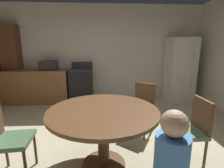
{
  "coord_description": "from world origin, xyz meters",
  "views": [
    {
      "loc": [
        0.05,
        -2.06,
        1.45
      ],
      "look_at": [
        0.21,
        1.1,
        0.77
      ],
      "focal_mm": 25.82,
      "sensor_mm": 36.0,
      "label": 1
    }
  ],
  "objects_px": {
    "oven_range": "(82,85)",
    "chair_east": "(191,127)",
    "chair_west": "(5,137)",
    "microwave": "(49,65)",
    "dining_table": "(103,121)",
    "chair_northeast": "(142,105)",
    "refrigerator": "(179,70)"
  },
  "relations": [
    {
      "from": "chair_northeast",
      "to": "chair_west",
      "type": "xyz_separation_m",
      "value": [
        -1.76,
        -0.98,
        0.0
      ]
    },
    {
      "from": "oven_range",
      "to": "chair_east",
      "type": "bearing_deg",
      "value": -57.28
    },
    {
      "from": "dining_table",
      "to": "chair_northeast",
      "type": "height_order",
      "value": "chair_northeast"
    },
    {
      "from": "chair_northeast",
      "to": "chair_east",
      "type": "bearing_deg",
      "value": 63.91
    },
    {
      "from": "oven_range",
      "to": "refrigerator",
      "type": "height_order",
      "value": "refrigerator"
    },
    {
      "from": "dining_table",
      "to": "chair_west",
      "type": "distance_m",
      "value": 1.1
    },
    {
      "from": "refrigerator",
      "to": "chair_west",
      "type": "distance_m",
      "value": 4.24
    },
    {
      "from": "chair_east",
      "to": "microwave",
      "type": "bearing_deg",
      "value": -45.76
    },
    {
      "from": "microwave",
      "to": "dining_table",
      "type": "bearing_deg",
      "value": -60.79
    },
    {
      "from": "chair_west",
      "to": "microwave",
      "type": "bearing_deg",
      "value": 92.3
    },
    {
      "from": "chair_northeast",
      "to": "chair_west",
      "type": "bearing_deg",
      "value": -23.05
    },
    {
      "from": "microwave",
      "to": "chair_northeast",
      "type": "distance_m",
      "value": 2.87
    },
    {
      "from": "oven_range",
      "to": "dining_table",
      "type": "xyz_separation_m",
      "value": [
        0.62,
        -2.67,
        0.14
      ]
    },
    {
      "from": "oven_range",
      "to": "chair_west",
      "type": "height_order",
      "value": "oven_range"
    },
    {
      "from": "oven_range",
      "to": "dining_table",
      "type": "relative_size",
      "value": 0.84
    },
    {
      "from": "oven_range",
      "to": "chair_east",
      "type": "xyz_separation_m",
      "value": [
        1.72,
        -2.67,
        0.03
      ]
    },
    {
      "from": "oven_range",
      "to": "chair_west",
      "type": "xyz_separation_m",
      "value": [
        -0.47,
        -2.78,
        0.03
      ]
    },
    {
      "from": "refrigerator",
      "to": "chair_northeast",
      "type": "height_order",
      "value": "refrigerator"
    },
    {
      "from": "oven_range",
      "to": "chair_northeast",
      "type": "bearing_deg",
      "value": -54.34
    },
    {
      "from": "dining_table",
      "to": "chair_northeast",
      "type": "bearing_deg",
      "value": 52.03
    },
    {
      "from": "oven_range",
      "to": "chair_northeast",
      "type": "height_order",
      "value": "oven_range"
    },
    {
      "from": "refrigerator",
      "to": "chair_northeast",
      "type": "xyz_separation_m",
      "value": [
        -1.47,
        -1.75,
        -0.38
      ]
    },
    {
      "from": "microwave",
      "to": "chair_northeast",
      "type": "height_order",
      "value": "microwave"
    },
    {
      "from": "chair_east",
      "to": "chair_northeast",
      "type": "bearing_deg",
      "value": -63.91
    },
    {
      "from": "chair_northeast",
      "to": "chair_west",
      "type": "relative_size",
      "value": 1.0
    },
    {
      "from": "chair_west",
      "to": "chair_east",
      "type": "bearing_deg",
      "value": -3.04
    },
    {
      "from": "refrigerator",
      "to": "dining_table",
      "type": "relative_size",
      "value": 1.35
    },
    {
      "from": "refrigerator",
      "to": "chair_west",
      "type": "height_order",
      "value": "refrigerator"
    },
    {
      "from": "chair_west",
      "to": "oven_range",
      "type": "bearing_deg",
      "value": 74.56
    },
    {
      "from": "refrigerator",
      "to": "chair_east",
      "type": "xyz_separation_m",
      "value": [
        -1.05,
        -2.62,
        -0.38
      ]
    },
    {
      "from": "refrigerator",
      "to": "chair_east",
      "type": "bearing_deg",
      "value": -111.78
    },
    {
      "from": "microwave",
      "to": "chair_east",
      "type": "height_order",
      "value": "microwave"
    }
  ]
}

